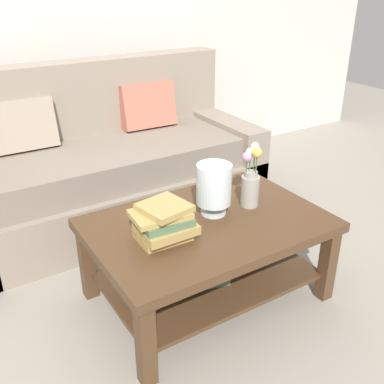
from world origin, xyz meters
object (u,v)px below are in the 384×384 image
(book_stack_main, at_px, (164,223))
(glass_hurricane_vase, at_px, (214,186))
(flower_pitcher, at_px, (251,181))
(couch, at_px, (105,169))
(coffee_table, at_px, (207,243))

(book_stack_main, bearing_deg, glass_hurricane_vase, 13.99)
(book_stack_main, bearing_deg, flower_pitcher, 5.65)
(couch, distance_m, book_stack_main, 1.20)
(glass_hurricane_vase, relative_size, flower_pitcher, 0.77)
(couch, distance_m, glass_hurricane_vase, 1.13)
(coffee_table, distance_m, flower_pitcher, 0.40)
(book_stack_main, distance_m, glass_hurricane_vase, 0.35)
(coffee_table, height_order, flower_pitcher, flower_pitcher)
(couch, xyz_separation_m, glass_hurricane_vase, (0.16, -1.09, 0.26))
(glass_hurricane_vase, bearing_deg, flower_pitcher, -7.82)
(book_stack_main, bearing_deg, couch, 81.62)
(couch, bearing_deg, flower_pitcher, -71.41)
(coffee_table, height_order, book_stack_main, book_stack_main)
(book_stack_main, relative_size, glass_hurricane_vase, 1.05)
(book_stack_main, xyz_separation_m, glass_hurricane_vase, (0.34, 0.08, 0.07))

